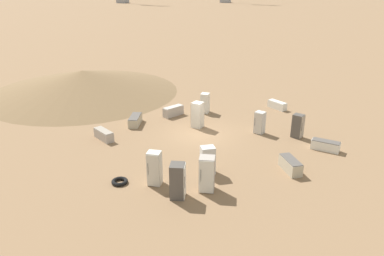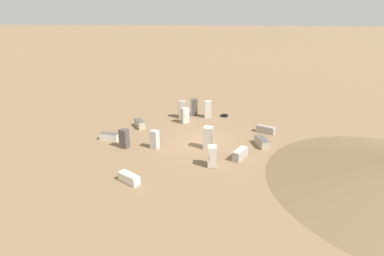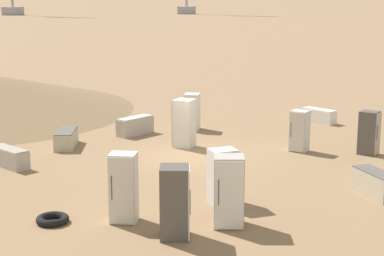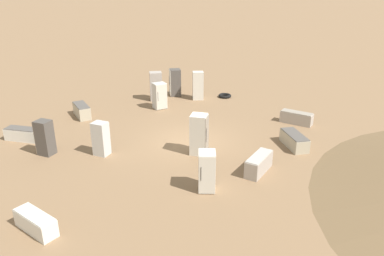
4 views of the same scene
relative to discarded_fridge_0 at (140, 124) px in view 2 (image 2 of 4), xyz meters
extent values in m
plane|color=#846647|center=(6.73, -3.06, -0.38)|extent=(1000.00, 1000.00, 0.00)
cube|color=#B2A88E|center=(0.00, 0.00, -0.02)|extent=(1.55, 1.82, 0.72)
cube|color=#56514C|center=(0.00, 0.00, 0.36)|extent=(1.49, 1.75, 0.04)
cube|color=beige|center=(7.38, -4.39, 0.59)|extent=(0.83, 0.82, 1.94)
cube|color=gray|center=(7.76, -4.45, 0.59)|extent=(0.14, 0.69, 1.86)
cylinder|color=#2D2D2D|center=(7.75, -4.70, 0.69)|extent=(0.02, 0.02, 0.68)
cube|color=#4C4742|center=(0.26, -5.17, 0.46)|extent=(0.82, 0.77, 1.68)
cube|color=gray|center=(-0.09, -5.06, 0.46)|extent=(0.21, 0.56, 1.61)
cylinder|color=#2D2D2D|center=(-0.05, -4.85, 0.54)|extent=(0.02, 0.02, 0.59)
cube|color=#A89E93|center=(12.62, 0.10, -0.05)|extent=(1.86, 1.34, 0.65)
cube|color=gray|center=(12.62, 0.10, 0.29)|extent=(1.78, 1.29, 0.04)
cube|color=silver|center=(7.96, -7.63, 0.44)|extent=(0.70, 0.73, 1.64)
cube|color=beige|center=(7.99, -7.99, 0.44)|extent=(0.63, 0.09, 1.57)
cylinder|color=#2D2D2D|center=(7.76, -8.04, 0.52)|extent=(0.02, 0.02, 0.57)
cube|color=beige|center=(6.63, 4.17, 0.58)|extent=(0.80, 0.70, 1.92)
cube|color=beige|center=(6.58, 4.48, 0.58)|extent=(0.69, 0.15, 1.84)
cylinder|color=#2D2D2D|center=(6.83, 4.55, 0.68)|extent=(0.02, 0.02, 0.67)
cube|color=silver|center=(2.86, -4.96, 0.43)|extent=(0.79, 0.72, 1.61)
cube|color=#BCB7AD|center=(2.95, -4.67, 0.43)|extent=(0.61, 0.22, 1.55)
cylinder|color=#2D2D2D|center=(3.17, -4.71, 0.51)|extent=(0.02, 0.02, 0.56)
cube|color=#A89E93|center=(3.81, 3.74, 0.59)|extent=(0.95, 0.88, 1.93)
cube|color=silver|center=(3.72, 4.09, 0.59)|extent=(0.75, 0.23, 1.85)
cylinder|color=#2D2D2D|center=(3.98, 4.19, 0.68)|extent=(0.02, 0.02, 0.68)
cube|color=#A89E93|center=(10.08, -5.98, -0.01)|extent=(1.30, 1.81, 0.74)
cube|color=#BCB7AD|center=(10.08, -5.98, 0.38)|extent=(1.25, 1.74, 0.04)
cube|color=#B2A88E|center=(11.99, -3.16, -0.06)|extent=(1.24, 1.99, 0.64)
cube|color=#56514C|center=(11.99, -3.16, 0.28)|extent=(1.19, 1.91, 0.04)
cube|color=#4C4742|center=(4.97, 4.92, 0.56)|extent=(0.89, 0.93, 1.88)
cube|color=silver|center=(4.61, 4.82, 0.56)|extent=(0.24, 0.72, 1.80)
cylinder|color=#2D2D2D|center=(4.51, 5.07, 0.65)|extent=(0.02, 0.02, 0.66)
cube|color=silver|center=(2.56, -10.77, -0.07)|extent=(1.74, 1.37, 0.61)
cube|color=silver|center=(2.56, -10.77, 0.25)|extent=(1.67, 1.32, 0.04)
cube|color=silver|center=(4.37, 2.00, 0.45)|extent=(0.99, 0.95, 1.66)
cube|color=beige|center=(4.56, 1.74, 0.45)|extent=(0.63, 0.46, 1.59)
cylinder|color=#2D2D2D|center=(4.36, 1.55, 0.53)|extent=(0.02, 0.02, 0.58)
cube|color=silver|center=(-1.73, -3.69, -0.07)|extent=(1.83, 0.86, 0.61)
cube|color=#56514C|center=(-1.73, -3.69, 0.25)|extent=(1.76, 0.83, 0.04)
torus|color=black|center=(8.47, 4.82, -0.28)|extent=(0.90, 0.90, 0.21)
camera|label=1|loc=(-1.70, 19.93, 10.14)|focal=35.00mm
camera|label=2|loc=(9.22, -27.88, 10.10)|focal=28.00mm
camera|label=3|loc=(0.43, 19.71, 5.85)|focal=60.00mm
camera|label=4|loc=(8.64, -20.40, 7.35)|focal=35.00mm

